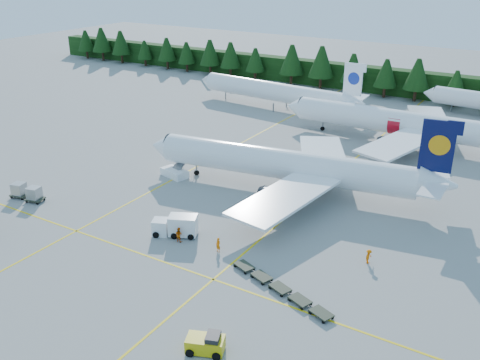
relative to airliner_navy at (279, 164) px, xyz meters
The scene contains 16 objects.
ground 18.48m from the airliner_navy, 92.79° to the right, with size 320.00×320.00×0.00m, color gray.
taxi_stripe_a 15.46m from the airliner_navy, behind, with size 0.25×120.00×0.01m, color yellow.
taxi_stripe_b 6.63m from the airliner_navy, 20.63° to the left, with size 0.25×120.00×0.01m, color yellow.
taxi_stripe_cross 24.38m from the airliner_navy, 92.09° to the right, with size 80.00×0.25×0.01m, color yellow.
treeline_hedge 63.94m from the airliner_navy, 90.79° to the left, with size 220.00×4.00×6.00m, color black.
airliner_navy is the anchor object (origin of this frame).
airliner_red 29.61m from the airliner_navy, 75.19° to the left, with size 42.93×35.36×12.49m.
airliner_far_left 44.51m from the airliner_navy, 120.59° to the left, with size 40.24×7.34×11.70m.
airstairs 16.06m from the airliner_navy, 166.07° to the right, with size 4.69×6.37×3.85m.
service_truck 19.16m from the airliner_navy, 102.29° to the right, with size 5.60×3.96×2.55m.
baggage_tug 35.11m from the airliner_navy, 72.21° to the right, with size 3.57×2.74×1.70m.
dolly_train 25.51m from the airliner_navy, 61.84° to the right, with size 12.73×5.27×0.13m.
uld_pair 34.74m from the airliner_navy, 142.41° to the right, with size 5.53×2.37×1.75m.
crew_a 19.50m from the airliner_navy, 82.68° to the right, with size 0.62×0.41×1.71m, color #FF6F05.
crew_b 19.97m from the airliner_navy, 97.97° to the right, with size 0.87×0.68×1.79m, color #D65104.
crew_c 21.95m from the airliner_navy, 35.74° to the right, with size 0.68×0.46×1.65m, color #FF6C05.
Camera 1 is at (32.69, -44.32, 30.83)m, focal length 40.00 mm.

